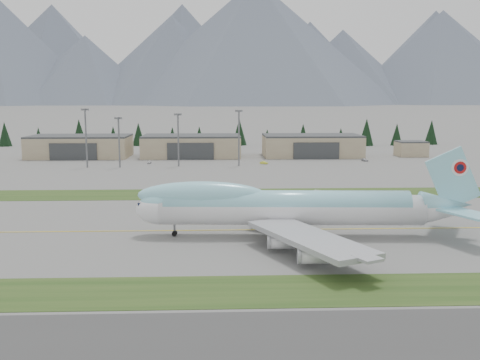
{
  "coord_description": "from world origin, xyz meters",
  "views": [
    {
      "loc": [
        -1.18,
        -115.9,
        29.29
      ],
      "look_at": [
        4.07,
        21.34,
        8.0
      ],
      "focal_mm": 40.0,
      "sensor_mm": 36.0,
      "label": 1
    }
  ],
  "objects_px": {
    "boeing_747_freighter": "(287,207)",
    "hangar_left": "(80,146)",
    "service_vehicle_a": "(150,164)",
    "service_vehicle_c": "(365,161)",
    "hangar_center": "(192,146)",
    "hangar_right": "(312,145)",
    "service_vehicle_b": "(264,164)"
  },
  "relations": [
    {
      "from": "boeing_747_freighter",
      "to": "service_vehicle_a",
      "type": "relative_size",
      "value": 21.64
    },
    {
      "from": "hangar_left",
      "to": "service_vehicle_a",
      "type": "height_order",
      "value": "hangar_left"
    },
    {
      "from": "service_vehicle_a",
      "to": "service_vehicle_c",
      "type": "relative_size",
      "value": 0.8
    },
    {
      "from": "hangar_left",
      "to": "hangar_right",
      "type": "distance_m",
      "value": 115.0
    },
    {
      "from": "boeing_747_freighter",
      "to": "hangar_right",
      "type": "relative_size",
      "value": 1.52
    },
    {
      "from": "hangar_center",
      "to": "service_vehicle_b",
      "type": "xyz_separation_m",
      "value": [
        33.41,
        -31.14,
        -5.39
      ]
    },
    {
      "from": "service_vehicle_a",
      "to": "service_vehicle_c",
      "type": "distance_m",
      "value": 98.79
    },
    {
      "from": "hangar_left",
      "to": "service_vehicle_c",
      "type": "xyz_separation_m",
      "value": [
        136.07,
        -22.31,
        -5.39
      ]
    },
    {
      "from": "hangar_center",
      "to": "service_vehicle_c",
      "type": "bearing_deg",
      "value": -15.38
    },
    {
      "from": "boeing_747_freighter",
      "to": "service_vehicle_a",
      "type": "height_order",
      "value": "boeing_747_freighter"
    },
    {
      "from": "hangar_center",
      "to": "hangar_right",
      "type": "bearing_deg",
      "value": 0.0
    },
    {
      "from": "boeing_747_freighter",
      "to": "hangar_right",
      "type": "distance_m",
      "value": 158.82
    },
    {
      "from": "service_vehicle_b",
      "to": "service_vehicle_c",
      "type": "relative_size",
      "value": 0.88
    },
    {
      "from": "boeing_747_freighter",
      "to": "hangar_center",
      "type": "height_order",
      "value": "boeing_747_freighter"
    },
    {
      "from": "hangar_right",
      "to": "service_vehicle_b",
      "type": "relative_size",
      "value": 13.01
    },
    {
      "from": "hangar_center",
      "to": "hangar_right",
      "type": "distance_m",
      "value": 60.0
    },
    {
      "from": "service_vehicle_a",
      "to": "hangar_center",
      "type": "bearing_deg",
      "value": 68.26
    },
    {
      "from": "hangar_right",
      "to": "service_vehicle_b",
      "type": "bearing_deg",
      "value": -130.49
    },
    {
      "from": "hangar_right",
      "to": "service_vehicle_a",
      "type": "relative_size",
      "value": 14.19
    },
    {
      "from": "service_vehicle_b",
      "to": "hangar_left",
      "type": "bearing_deg",
      "value": 103.07
    },
    {
      "from": "boeing_747_freighter",
      "to": "service_vehicle_b",
      "type": "height_order",
      "value": "boeing_747_freighter"
    },
    {
      "from": "service_vehicle_b",
      "to": "service_vehicle_c",
      "type": "bearing_deg",
      "value": -47.03
    },
    {
      "from": "hangar_left",
      "to": "hangar_right",
      "type": "relative_size",
      "value": 1.0
    },
    {
      "from": "service_vehicle_a",
      "to": "service_vehicle_b",
      "type": "height_order",
      "value": "service_vehicle_b"
    },
    {
      "from": "boeing_747_freighter",
      "to": "hangar_left",
      "type": "distance_m",
      "value": 176.38
    },
    {
      "from": "hangar_left",
      "to": "hangar_right",
      "type": "xyz_separation_m",
      "value": [
        115.0,
        0.0,
        0.0
      ]
    },
    {
      "from": "boeing_747_freighter",
      "to": "hangar_left",
      "type": "bearing_deg",
      "value": 121.14
    },
    {
      "from": "boeing_747_freighter",
      "to": "hangar_right",
      "type": "bearing_deg",
      "value": 81.45
    },
    {
      "from": "boeing_747_freighter",
      "to": "service_vehicle_c",
      "type": "height_order",
      "value": "boeing_747_freighter"
    },
    {
      "from": "hangar_right",
      "to": "service_vehicle_b",
      "type": "xyz_separation_m",
      "value": [
        -26.59,
        -31.14,
        -5.39
      ]
    },
    {
      "from": "hangar_left",
      "to": "service_vehicle_a",
      "type": "distance_m",
      "value": 46.72
    },
    {
      "from": "service_vehicle_b",
      "to": "hangar_center",
      "type": "bearing_deg",
      "value": 79.49
    }
  ]
}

